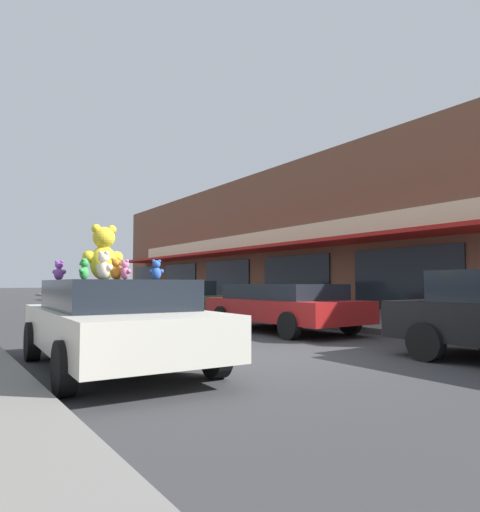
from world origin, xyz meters
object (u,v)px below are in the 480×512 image
teddy_bear_orange (116,269)px  parked_car_far_right (178,298)px  teddy_bear_purple (59,271)px  teddy_bear_cream (104,266)px  teddy_bear_blue (156,270)px  teddy_bear_giant (104,253)px  plush_art_car (115,320)px  teddy_bear_green (84,269)px  teddy_bear_brown (119,272)px  teddy_bear_pink (125,270)px  parked_car_far_center (283,305)px

teddy_bear_orange → parked_car_far_right: size_ratio=0.07×
teddy_bear_purple → teddy_bear_cream: (0.10, -1.94, 0.02)m
teddy_bear_cream → teddy_bear_blue: bearing=-101.5°
teddy_bear_giant → teddy_bear_orange: teddy_bear_giant is taller
plush_art_car → teddy_bear_green: teddy_bear_green is taller
teddy_bear_orange → teddy_bear_brown: teddy_bear_orange is taller
teddy_bear_giant → teddy_bear_cream: (-0.41, -1.33, -0.24)m
teddy_bear_orange → teddy_bear_green: size_ratio=0.90×
teddy_bear_orange → teddy_bear_brown: 0.75m
teddy_bear_brown → parked_car_far_right: size_ratio=0.05×
plush_art_car → teddy_bear_orange: teddy_bear_orange is taller
teddy_bear_pink → parked_car_far_right: 11.13m
teddy_bear_cream → teddy_bear_pink: 0.33m
plush_art_car → teddy_bear_cream: (-0.52, -1.05, 0.77)m
teddy_bear_giant → teddy_bear_cream: 1.41m
teddy_bear_cream → parked_car_far_right: teddy_bear_cream is taller
teddy_bear_blue → parked_car_far_center: teddy_bear_blue is taller
plush_art_car → teddy_bear_blue: 1.12m
teddy_bear_pink → parked_car_far_right: bearing=-51.6°
teddy_bear_cream → teddy_bear_brown: (0.50, 0.89, -0.06)m
teddy_bear_blue → parked_car_far_right: 10.73m
teddy_bear_green → plush_art_car: bearing=115.1°
teddy_bear_giant → teddy_bear_blue: (0.41, -1.07, -0.27)m
teddy_bear_blue → teddy_bear_giant: bearing=-47.0°
plush_art_car → teddy_bear_orange: bearing=-106.0°
parked_car_far_right → teddy_bear_purple: bearing=-127.4°
teddy_bear_green → teddy_bear_cream: bearing=32.3°
teddy_bear_orange → parked_car_far_center: bearing=-131.9°
teddy_bear_pink → teddy_bear_brown: bearing=-35.3°
teddy_bear_giant → teddy_bear_cream: bearing=74.6°
teddy_bear_pink → teddy_bear_blue: (0.51, 0.17, 0.01)m
teddy_bear_giant → teddy_bear_cream: teddy_bear_giant is taller
plush_art_car → teddy_bear_green: (-0.45, 0.08, 0.75)m
teddy_bear_green → teddy_bear_blue: bearing=76.4°
plush_art_car → teddy_bear_pink: size_ratio=17.52×
plush_art_car → teddy_bear_cream: teddy_bear_cream is taller
teddy_bear_orange → teddy_bear_cream: teddy_bear_cream is taller
teddy_bear_blue → parked_car_far_right: size_ratio=0.06×
teddy_bear_orange → teddy_bear_blue: size_ratio=1.01×
teddy_bear_orange → teddy_bear_green: (-0.15, 0.94, 0.01)m
teddy_bear_purple → teddy_bear_brown: teddy_bear_purple is taller
teddy_bear_blue → teddy_bear_brown: (-0.32, 0.63, -0.02)m
teddy_bear_orange → teddy_bear_pink: bearing=147.7°
teddy_bear_cream → teddy_bear_green: teddy_bear_cream is taller
teddy_bear_cream → teddy_bear_green: size_ratio=1.12×
teddy_bear_brown → parked_car_far_right: bearing=-79.8°
teddy_bear_purple → parked_car_far_center: bearing=-119.9°
teddy_bear_green → teddy_bear_brown: teddy_bear_green is taller
teddy_bear_blue → teddy_bear_orange: bearing=28.8°
teddy_bear_orange → teddy_bear_purple: size_ratio=0.91×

